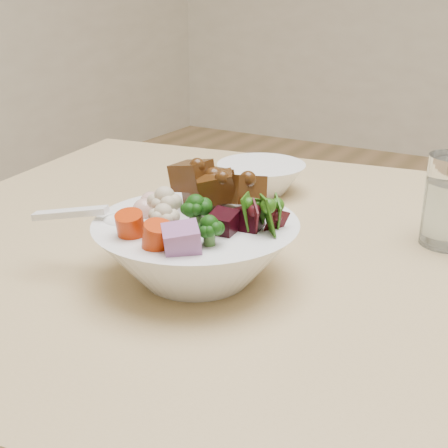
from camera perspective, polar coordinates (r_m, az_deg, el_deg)
name	(u,v)px	position (r m, az deg, el deg)	size (l,w,h in m)	color
food_bowl	(198,246)	(0.69, -2.37, -1.98)	(0.23, 0.23, 0.12)	white
soup_spoon	(108,220)	(0.70, -10.59, 0.38)	(0.13, 0.07, 0.02)	white
side_bowl	(261,178)	(0.99, 3.40, 4.21)	(0.14, 0.14, 0.05)	white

